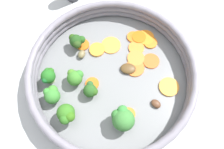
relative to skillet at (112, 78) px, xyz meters
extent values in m
plane|color=#B5B9BC|center=(0.00, 0.00, -0.01)|extent=(4.00, 4.00, 0.00)
cylinder|color=gray|center=(0.00, 0.00, 0.00)|extent=(0.35, 0.35, 0.02)
torus|color=gray|center=(0.00, 0.00, 0.02)|extent=(0.37, 0.37, 0.02)
torus|color=gray|center=(0.00, 0.00, 0.03)|extent=(0.37, 0.37, 0.02)
torus|color=gray|center=(0.00, 0.00, 0.05)|extent=(0.37, 0.37, 0.02)
sphere|color=gray|center=(0.02, 0.17, 0.01)|extent=(0.01, 0.01, 0.01)
cylinder|color=orange|center=(-0.10, 0.03, 0.01)|extent=(0.05, 0.05, 0.00)
cylinder|color=orange|center=(0.03, 0.09, 0.01)|extent=(0.04, 0.04, 0.00)
cylinder|color=orange|center=(-0.11, -0.05, 0.01)|extent=(0.04, 0.04, 0.00)
cylinder|color=#F99838|center=(-0.05, -0.07, 0.01)|extent=(0.06, 0.06, 0.00)
cylinder|color=orange|center=(-0.02, -0.08, 0.01)|extent=(0.05, 0.05, 0.01)
cylinder|color=orange|center=(-0.13, -0.01, 0.01)|extent=(0.05, 0.05, 0.00)
cylinder|color=orange|center=(-0.09, -0.02, 0.01)|extent=(0.04, 0.04, 0.00)
cylinder|color=orange|center=(-0.07, 0.00, 0.01)|extent=(0.05, 0.05, 0.00)
cylinder|color=orange|center=(-0.12, -0.04, 0.01)|extent=(0.05, 0.05, 0.01)
cylinder|color=orange|center=(0.05, -0.02, 0.01)|extent=(0.04, 0.04, 0.00)
cylinder|color=orange|center=(0.00, -0.11, 0.01)|extent=(0.04, 0.04, 0.00)
cylinder|color=orange|center=(-0.08, 0.10, 0.01)|extent=(0.05, 0.05, 0.00)
cylinder|color=orange|center=(-0.06, 0.02, 0.01)|extent=(0.06, 0.06, 0.00)
cylinder|color=orange|center=(-0.13, -0.03, 0.01)|extent=(0.05, 0.05, 0.00)
cylinder|color=#638A56|center=(0.05, 0.09, 0.02)|extent=(0.01, 0.01, 0.02)
sphere|color=#3C7F37|center=(0.05, 0.09, 0.04)|extent=(0.05, 0.05, 0.05)
sphere|color=#347932|center=(0.05, 0.08, 0.05)|extent=(0.02, 0.02, 0.02)
sphere|color=#378839|center=(0.04, 0.08, 0.05)|extent=(0.02, 0.02, 0.02)
cylinder|color=#619055|center=(0.13, -0.04, 0.01)|extent=(0.01, 0.01, 0.01)
sphere|color=#398332|center=(0.13, -0.04, 0.03)|extent=(0.03, 0.03, 0.03)
sphere|color=#378731|center=(0.13, -0.05, 0.04)|extent=(0.02, 0.02, 0.02)
sphere|color=#408A31|center=(0.12, -0.05, 0.03)|extent=(0.02, 0.02, 0.02)
cylinder|color=#87A55C|center=(0.11, -0.08, 0.02)|extent=(0.02, 0.02, 0.02)
sphere|color=#236920|center=(0.11, -0.08, 0.03)|extent=(0.03, 0.03, 0.03)
sphere|color=#25631A|center=(0.10, -0.09, 0.04)|extent=(0.02, 0.02, 0.02)
sphere|color=#196327|center=(0.12, -0.08, 0.04)|extent=(0.01, 0.01, 0.01)
sphere|color=#2B6A24|center=(0.11, -0.09, 0.04)|extent=(0.02, 0.02, 0.02)
cylinder|color=#8CB666|center=(0.07, -0.04, 0.01)|extent=(0.01, 0.01, 0.01)
sphere|color=#3D802C|center=(0.07, -0.04, 0.03)|extent=(0.03, 0.03, 0.03)
sphere|color=#457E27|center=(0.07, -0.06, 0.04)|extent=(0.02, 0.02, 0.02)
sphere|color=#388230|center=(0.06, -0.04, 0.03)|extent=(0.02, 0.02, 0.02)
cylinder|color=#6D8E4E|center=(0.13, 0.01, 0.02)|extent=(0.02, 0.02, 0.02)
sphere|color=#347321|center=(0.13, 0.01, 0.04)|extent=(0.04, 0.04, 0.04)
sphere|color=#317022|center=(0.14, 0.02, 0.04)|extent=(0.02, 0.02, 0.02)
sphere|color=#346D18|center=(0.13, 0.02, 0.04)|extent=(0.02, 0.02, 0.02)
cylinder|color=#7B975E|center=(0.06, 0.00, 0.01)|extent=(0.01, 0.01, 0.01)
sphere|color=#28581F|center=(0.06, 0.00, 0.03)|extent=(0.03, 0.03, 0.03)
sphere|color=#2C581A|center=(0.06, 0.01, 0.03)|extent=(0.02, 0.02, 0.02)
sphere|color=#295827|center=(0.05, -0.01, 0.03)|extent=(0.02, 0.02, 0.02)
cylinder|color=#6B8553|center=(0.01, -0.12, 0.02)|extent=(0.02, 0.02, 0.02)
sphere|color=#214A1A|center=(0.01, -0.12, 0.03)|extent=(0.03, 0.03, 0.03)
sphere|color=#24541B|center=(0.00, -0.11, 0.03)|extent=(0.02, 0.02, 0.02)
sphere|color=#2A471A|center=(0.02, -0.11, 0.04)|extent=(0.02, 0.02, 0.02)
sphere|color=#294D14|center=(0.01, -0.13, 0.04)|extent=(0.02, 0.02, 0.02)
ellipsoid|color=brown|center=(-0.04, 0.01, 0.01)|extent=(0.04, 0.04, 0.01)
ellipsoid|color=olive|center=(0.02, -0.09, 0.02)|extent=(0.03, 0.03, 0.01)
ellipsoid|color=brown|center=(-0.03, 0.11, 0.01)|extent=(0.02, 0.02, 0.01)
camera|label=1|loc=(0.12, 0.14, 0.47)|focal=35.00mm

